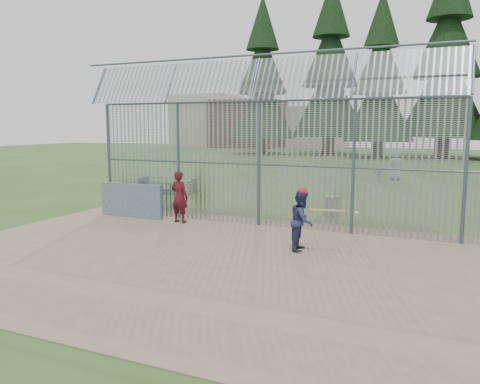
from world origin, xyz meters
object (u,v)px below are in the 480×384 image
at_px(trash_can, 332,206).
at_px(bleacher, 167,184).
at_px(batter, 302,221).
at_px(onlooker, 179,197).
at_px(dugout_wall, 131,200).

height_order(trash_can, bleacher, trash_can).
xyz_separation_m(batter, bleacher, (-9.02, 7.69, -0.39)).
height_order(batter, bleacher, batter).
bearing_deg(bleacher, batter, -40.45).
bearing_deg(onlooker, bleacher, -49.46).
distance_m(onlooker, trash_can, 5.45).
relative_size(onlooker, trash_can, 2.12).
relative_size(batter, bleacher, 0.52).
distance_m(dugout_wall, bleacher, 6.29).
xyz_separation_m(trash_can, bleacher, (-8.71, 2.81, 0.03)).
relative_size(dugout_wall, bleacher, 0.83).
bearing_deg(batter, dugout_wall, 70.06).
distance_m(dugout_wall, trash_can, 7.14).
relative_size(dugout_wall, batter, 1.61).
height_order(dugout_wall, batter, batter).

